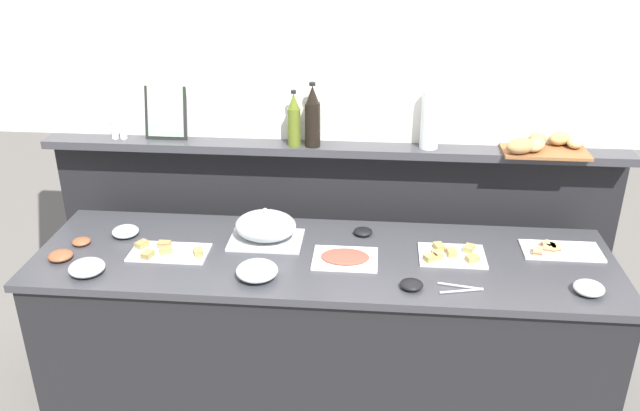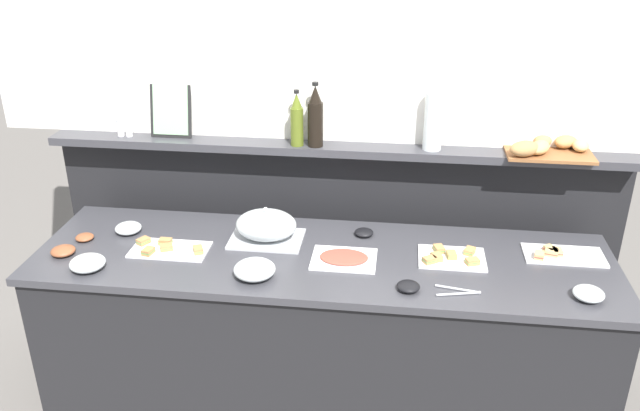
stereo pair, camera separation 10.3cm
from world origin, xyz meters
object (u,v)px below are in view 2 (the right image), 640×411
Objects in this scene: condiment_bowl_red at (364,232)px; condiment_bowl_cream at (85,237)px; glass_bowl_small at (88,264)px; salt_shaker at (120,128)px; condiment_bowl_dark at (408,286)px; water_carafe at (434,121)px; framed_picture at (171,108)px; serving_cloche at (266,226)px; glass_bowl_large at (589,294)px; sandwich_platter_rear at (560,254)px; condiment_bowl_teal at (63,251)px; sandwich_platter_front at (451,257)px; wine_bottle_dark at (315,118)px; olive_oil_bottle at (297,121)px; glass_bowl_medium at (255,270)px; bread_basket at (547,147)px; serving_tongs at (459,291)px; glass_bowl_extra at (128,228)px; cold_cuts_platter at (344,258)px; pepper_shaker at (128,128)px; sandwich_platter_side at (168,249)px.

condiment_bowl_cream is at bearing -170.71° from condiment_bowl_red.
glass_bowl_small is 1.76× the size of salt_shaker.
water_carafe is at bearing 82.93° from condiment_bowl_dark.
framed_picture is at bearing 59.43° from condiment_bowl_cream.
glass_bowl_large is at bearing -13.62° from serving_cloche.
condiment_bowl_dark is at bearing -151.30° from sandwich_platter_rear.
glass_bowl_small is at bearing -33.14° from condiment_bowl_teal.
wine_bottle_dark is at bearing 148.29° from sandwich_platter_front.
glass_bowl_small is at bearing -139.45° from olive_oil_bottle.
glass_bowl_medium is at bearing -5.17° from condiment_bowl_teal.
bread_basket is at bearing 1.09° from olive_oil_bottle.
serving_tongs is 2.12× the size of salt_shaker.
glass_bowl_extra is 1.44× the size of salt_shaker.
condiment_bowl_cream is 0.76m from framed_picture.
sandwich_platter_rear is 3.93× the size of condiment_bowl_red.
serving_cloche is at bearing -106.45° from olive_oil_bottle.
framed_picture is 1.03× the size of water_carafe.
serving_tongs is (0.02, -0.27, -0.01)m from sandwich_platter_front.
glass_bowl_extra is at bearing 177.40° from sandwich_platter_front.
glass_bowl_extra is at bearing 167.47° from serving_tongs.
salt_shaker is at bearing 83.78° from condiment_bowl_teal.
condiment_bowl_dark is 1.01m from olive_oil_bottle.
cold_cuts_platter is 0.84× the size of serving_cloche.
water_carafe is (1.60, 0.46, 0.49)m from condiment_bowl_cream.
glass_bowl_extra is at bearing -68.66° from salt_shaker.
glass_bowl_small is 1.76× the size of pepper_shaker.
sandwich_platter_front is 0.48m from cold_cuts_platter.
sandwich_platter_side is at bearing -6.72° from condiment_bowl_cream.
glass_bowl_small is at bearing -179.78° from condiment_bowl_dark.
framed_picture is at bearing 128.05° from glass_bowl_medium.
glass_bowl_small reaches higher than sandwich_platter_rear.
glass_bowl_medium is 2.12× the size of condiment_bowl_cream.
condiment_bowl_cream is (-2.19, -0.12, 0.00)m from sandwich_platter_rear.
glass_bowl_large is 0.45× the size of olive_oil_bottle.
cold_cuts_platter is at bearing 4.86° from condiment_bowl_teal.
sandwich_platter_side is 1.27× the size of olive_oil_bottle.
pepper_shaker is (0.11, 0.61, 0.38)m from condiment_bowl_teal.
olive_oil_bottle is (0.98, 0.58, 0.47)m from condiment_bowl_teal.
condiment_bowl_red is at bearing 5.79° from glass_bowl_extra.
glass_bowl_large is 2.24m from condiment_bowl_cream.
sandwich_platter_rear is 4.05× the size of pepper_shaker.
sandwich_platter_side is 2.81× the size of glass_bowl_extra.
salt_shaker is 1.57m from water_carafe.
salt_shaker is (-2.15, 0.34, 0.39)m from sandwich_platter_rear.
glass_bowl_small is 0.29m from condiment_bowl_cream.
glass_bowl_medium is 1.42× the size of glass_bowl_extra.
serving_cloche is 3.79× the size of condiment_bowl_red.
bread_basket reaches higher than glass_bowl_extra.
glass_bowl_large is at bearing -25.40° from condiment_bowl_red.
glass_bowl_medium reaches higher than sandwich_platter_side.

